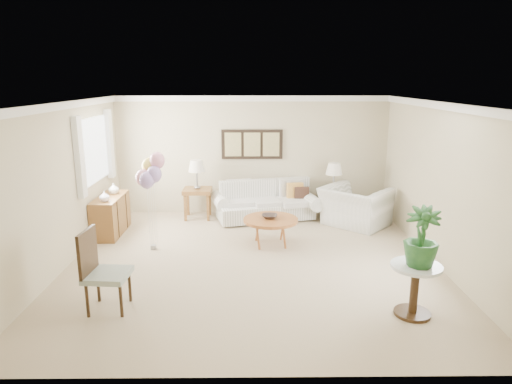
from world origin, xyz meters
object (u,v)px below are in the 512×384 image
sofa (265,204)px  coffee_table (271,221)px  armchair (355,207)px  balloon_cluster (150,172)px  accent_chair (101,269)px

sofa → coffee_table: bearing=-88.4°
coffee_table → armchair: armchair is taller
coffee_table → balloon_cluster: bearing=-174.7°
coffee_table → armchair: 2.11m
sofa → armchair: sofa is taller
coffee_table → balloon_cluster: 2.29m
armchair → balloon_cluster: size_ratio=0.71×
sofa → accent_chair: bearing=-119.4°
accent_chair → coffee_table: bearing=46.1°
armchair → accent_chair: accent_chair is taller
coffee_table → balloon_cluster: size_ratio=0.57×
armchair → balloon_cluster: (-3.87, -1.31, 0.99)m
sofa → accent_chair: size_ratio=2.22×
sofa → balloon_cluster: 2.92m
coffee_table → accent_chair: accent_chair is taller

